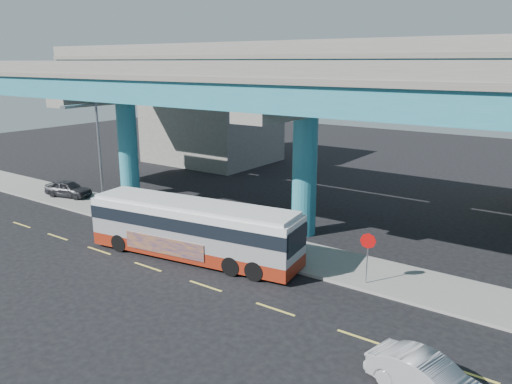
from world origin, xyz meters
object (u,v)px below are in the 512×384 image
Objects in this scene: transit_bus at (193,228)px; stop_sign at (368,247)px; parked_car at (68,189)px; street_lamp at (92,143)px; sedan at (428,378)px.

transit_bus is 4.93× the size of stop_sign.
street_lamp reaches higher than parked_car.
stop_sign is (-4.92, 6.52, 1.30)m from sedan.
stop_sign is at bearing 2.21° from street_lamp.
street_lamp is at bearing -122.51° from parked_car.
transit_bus is 1.59× the size of street_lamp.
parked_car is (-16.31, 3.40, -0.92)m from transit_bus.
sedan is 8.27m from stop_sign.
sedan is at bearing -25.79° from transit_bus.
street_lamp reaches higher than stop_sign.
parked_car is 7.94m from street_lamp.
street_lamp is 3.10× the size of stop_sign.
street_lamp is at bearing 164.23° from transit_bus.
parked_car is at bearing 161.68° from street_lamp.
sedan is 1.68× the size of stop_sign.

